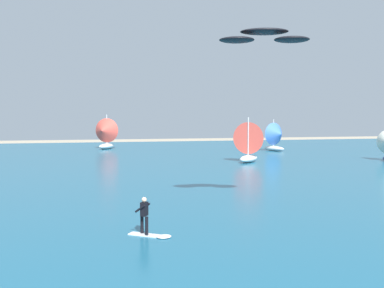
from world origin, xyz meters
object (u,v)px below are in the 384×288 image
object	(u,v)px
sailboat_anchored_offshore	(105,133)
kite	(264,36)
kitesurfer	(148,222)
sailboat_trailing	(277,137)
sailboat_center_horizon	(250,141)

from	to	relation	value
sailboat_anchored_offshore	kite	bearing A→B (deg)	-85.13
kitesurfer	kite	size ratio (longest dim) A/B	0.38
kite	kitesurfer	bearing A→B (deg)	-155.24
kite	sailboat_anchored_offshore	distance (m)	54.08
kite	sailboat_trailing	distance (m)	47.40
kitesurfer	sailboat_anchored_offshore	xyz separation A→B (m)	(2.11, 56.53, 1.97)
sailboat_center_horizon	sailboat_trailing	xyz separation A→B (m)	(10.25, 14.81, -0.14)
kitesurfer	sailboat_center_horizon	bearing A→B (deg)	60.91
kitesurfer	kite	distance (m)	11.40
sailboat_center_horizon	sailboat_anchored_offshore	xyz separation A→B (m)	(-14.81, 26.13, 0.21)
kitesurfer	kite	bearing A→B (deg)	24.76
sailboat_center_horizon	sailboat_anchored_offshore	world-z (taller)	sailboat_anchored_offshore
kite	sailboat_anchored_offshore	size ratio (longest dim) A/B	0.88
kite	sailboat_trailing	bearing A→B (deg)	64.05
kite	sailboat_anchored_offshore	bearing A→B (deg)	94.87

